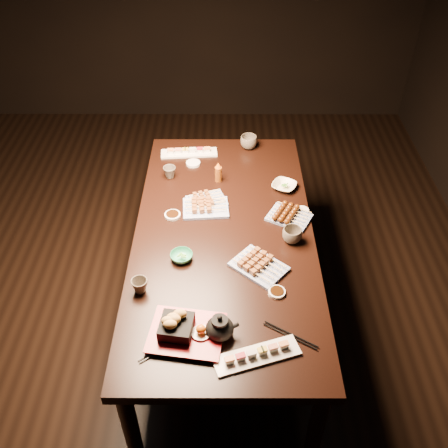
{
  "coord_description": "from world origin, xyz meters",
  "views": [
    {
      "loc": [
        0.28,
        -1.98,
        2.42
      ],
      "look_at": [
        0.27,
        -0.07,
        0.77
      ],
      "focal_mm": 40.0,
      "sensor_mm": 36.0,
      "label": 1
    }
  ],
  "objects_px": {
    "sushi_platter_far": "(189,151)",
    "teapot": "(220,326)",
    "edamame_bowl_green": "(182,257)",
    "tempura_tray": "(186,327)",
    "teacup_mid_right": "(292,235)",
    "condiment_bottle": "(218,172)",
    "dining_table": "(224,284)",
    "teacup_far_right": "(249,142)",
    "edamame_bowl_cream": "(284,186)",
    "yakitori_plate_center": "(207,198)",
    "yakitori_plate_left": "(206,205)",
    "yakitori_plate_right": "(259,263)",
    "teacup_near_left": "(140,286)",
    "teacup_far_left": "(170,172)",
    "sushi_platter_near": "(257,353)"
  },
  "relations": [
    {
      "from": "edamame_bowl_cream",
      "to": "teacup_far_right",
      "type": "distance_m",
      "value": 0.46
    },
    {
      "from": "yakitori_plate_center",
      "to": "teacup_mid_right",
      "type": "distance_m",
      "value": 0.53
    },
    {
      "from": "condiment_bottle",
      "to": "edamame_bowl_cream",
      "type": "bearing_deg",
      "value": -11.31
    },
    {
      "from": "sushi_platter_far",
      "to": "edamame_bowl_cream",
      "type": "distance_m",
      "value": 0.65
    },
    {
      "from": "teacup_mid_right",
      "to": "teacup_far_right",
      "type": "relative_size",
      "value": 0.93
    },
    {
      "from": "sushi_platter_near",
      "to": "condiment_bottle",
      "type": "relative_size",
      "value": 2.84
    },
    {
      "from": "teapot",
      "to": "yakitori_plate_left",
      "type": "bearing_deg",
      "value": 90.54
    },
    {
      "from": "dining_table",
      "to": "teacup_far_right",
      "type": "relative_size",
      "value": 17.4
    },
    {
      "from": "tempura_tray",
      "to": "teapot",
      "type": "relative_size",
      "value": 2.19
    },
    {
      "from": "yakitori_plate_right",
      "to": "teacup_near_left",
      "type": "distance_m",
      "value": 0.55
    },
    {
      "from": "teacup_mid_right",
      "to": "condiment_bottle",
      "type": "xyz_separation_m",
      "value": [
        -0.37,
        0.51,
        0.02
      ]
    },
    {
      "from": "yakitori_plate_right",
      "to": "teacup_far_right",
      "type": "height_order",
      "value": "teacup_far_right"
    },
    {
      "from": "yakitori_plate_left",
      "to": "condiment_bottle",
      "type": "relative_size",
      "value": 1.95
    },
    {
      "from": "teacup_far_left",
      "to": "condiment_bottle",
      "type": "height_order",
      "value": "condiment_bottle"
    },
    {
      "from": "sushi_platter_far",
      "to": "teacup_near_left",
      "type": "xyz_separation_m",
      "value": [
        -0.15,
        -1.11,
        0.01
      ]
    },
    {
      "from": "teacup_far_right",
      "to": "sushi_platter_far",
      "type": "bearing_deg",
      "value": -169.09
    },
    {
      "from": "yakitori_plate_center",
      "to": "edamame_bowl_cream",
      "type": "xyz_separation_m",
      "value": [
        0.43,
        0.12,
        -0.01
      ]
    },
    {
      "from": "edamame_bowl_green",
      "to": "tempura_tray",
      "type": "relative_size",
      "value": 0.36
    },
    {
      "from": "condiment_bottle",
      "to": "teacup_mid_right",
      "type": "bearing_deg",
      "value": -54.04
    },
    {
      "from": "yakitori_plate_center",
      "to": "edamame_bowl_cream",
      "type": "height_order",
      "value": "yakitori_plate_center"
    },
    {
      "from": "yakitori_plate_center",
      "to": "edamame_bowl_green",
      "type": "bearing_deg",
      "value": -123.01
    },
    {
      "from": "tempura_tray",
      "to": "teacup_mid_right",
      "type": "relative_size",
      "value": 3.11
    },
    {
      "from": "yakitori_plate_center",
      "to": "tempura_tray",
      "type": "xyz_separation_m",
      "value": [
        -0.06,
        -0.88,
        0.03
      ]
    },
    {
      "from": "edamame_bowl_cream",
      "to": "tempura_tray",
      "type": "height_order",
      "value": "tempura_tray"
    },
    {
      "from": "sushi_platter_far",
      "to": "edamame_bowl_cream",
      "type": "bearing_deg",
      "value": 142.93
    },
    {
      "from": "sushi_platter_far",
      "to": "yakitori_plate_left",
      "type": "bearing_deg",
      "value": 97.93
    },
    {
      "from": "edamame_bowl_cream",
      "to": "tempura_tray",
      "type": "xyz_separation_m",
      "value": [
        -0.48,
        -1.0,
        0.04
      ]
    },
    {
      "from": "yakitori_plate_center",
      "to": "teacup_far_left",
      "type": "height_order",
      "value": "teacup_far_left"
    },
    {
      "from": "teacup_mid_right",
      "to": "teapot",
      "type": "relative_size",
      "value": 0.71
    },
    {
      "from": "edamame_bowl_cream",
      "to": "teacup_far_right",
      "type": "bearing_deg",
      "value": 113.48
    },
    {
      "from": "sushi_platter_far",
      "to": "yakitori_plate_right",
      "type": "xyz_separation_m",
      "value": [
        0.38,
        -0.97,
        0.01
      ]
    },
    {
      "from": "dining_table",
      "to": "teacup_near_left",
      "type": "distance_m",
      "value": 0.67
    },
    {
      "from": "sushi_platter_far",
      "to": "teapot",
      "type": "bearing_deg",
      "value": 93.98
    },
    {
      "from": "yakitori_plate_right",
      "to": "teacup_far_right",
      "type": "xyz_separation_m",
      "value": [
        -0.01,
        1.04,
        0.01
      ]
    },
    {
      "from": "yakitori_plate_center",
      "to": "tempura_tray",
      "type": "relative_size",
      "value": 0.67
    },
    {
      "from": "yakitori_plate_center",
      "to": "teacup_far_right",
      "type": "relative_size",
      "value": 1.94
    },
    {
      "from": "yakitori_plate_center",
      "to": "condiment_bottle",
      "type": "height_order",
      "value": "condiment_bottle"
    },
    {
      "from": "tempura_tray",
      "to": "yakitori_plate_left",
      "type": "bearing_deg",
      "value": 94.61
    },
    {
      "from": "edamame_bowl_cream",
      "to": "condiment_bottle",
      "type": "relative_size",
      "value": 1.07
    },
    {
      "from": "edamame_bowl_cream",
      "to": "teacup_far_right",
      "type": "height_order",
      "value": "teacup_far_right"
    },
    {
      "from": "edamame_bowl_cream",
      "to": "condiment_bottle",
      "type": "bearing_deg",
      "value": 168.69
    },
    {
      "from": "tempura_tray",
      "to": "teacup_mid_right",
      "type": "bearing_deg",
      "value": 57.95
    },
    {
      "from": "yakitori_plate_right",
      "to": "edamame_bowl_green",
      "type": "bearing_deg",
      "value": -147.55
    },
    {
      "from": "sushi_platter_near",
      "to": "teacup_near_left",
      "type": "distance_m",
      "value": 0.6
    },
    {
      "from": "teacup_mid_right",
      "to": "teacup_far_right",
      "type": "distance_m",
      "value": 0.87
    },
    {
      "from": "tempura_tray",
      "to": "teacup_mid_right",
      "type": "height_order",
      "value": "tempura_tray"
    },
    {
      "from": "teacup_far_right",
      "to": "teapot",
      "type": "distance_m",
      "value": 1.43
    },
    {
      "from": "yakitori_plate_right",
      "to": "condiment_bottle",
      "type": "xyz_separation_m",
      "value": [
        -0.2,
        0.69,
        0.03
      ]
    },
    {
      "from": "yakitori_plate_center",
      "to": "teacup_far_right",
      "type": "height_order",
      "value": "teacup_far_right"
    },
    {
      "from": "yakitori_plate_left",
      "to": "teacup_near_left",
      "type": "height_order",
      "value": "teacup_near_left"
    }
  ]
}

